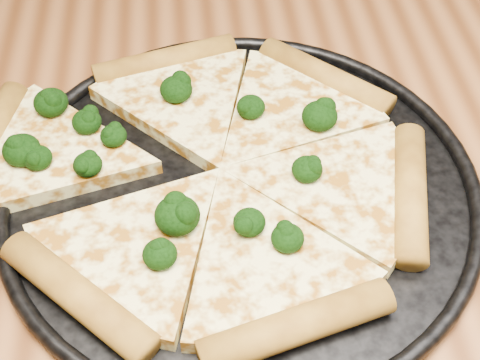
{
  "coord_description": "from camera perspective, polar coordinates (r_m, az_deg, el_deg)",
  "views": [
    {
      "loc": [
        -0.13,
        -0.38,
        1.18
      ],
      "look_at": [
        -0.1,
        -0.0,
        0.77
      ],
      "focal_mm": 50.32,
      "sensor_mm": 36.0,
      "label": 1
    }
  ],
  "objects": [
    {
      "name": "dining_table",
      "position": [
        0.66,
        8.27,
        -5.38
      ],
      "size": [
        1.2,
        0.9,
        0.75
      ],
      "color": "brown",
      "rests_on": "ground"
    },
    {
      "name": "pizza",
      "position": [
        0.57,
        -2.58,
        0.92
      ],
      "size": [
        0.42,
        0.37,
        0.03
      ],
      "rotation": [
        0.0,
        0.0,
        0.28
      ],
      "color": "#FFF49C",
      "rests_on": "pizza_pan"
    },
    {
      "name": "pizza_pan",
      "position": [
        0.57,
        -0.0,
        -0.55
      ],
      "size": [
        0.41,
        0.41,
        0.02
      ],
      "color": "black",
      "rests_on": "dining_table"
    },
    {
      "name": "broccoli_florets",
      "position": [
        0.57,
        -6.52,
        2.2
      ],
      "size": [
        0.29,
        0.21,
        0.03
      ],
      "color": "black",
      "rests_on": "pizza"
    }
  ]
}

